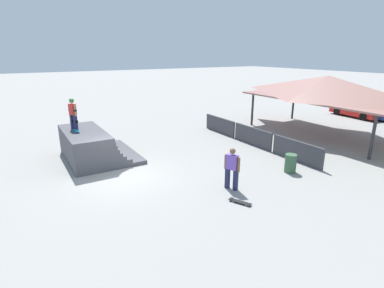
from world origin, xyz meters
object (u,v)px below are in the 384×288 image
Objects in this scene: bystander_walking at (232,167)px; trash_bin at (291,163)px; skateboard_on_deck at (76,131)px; parked_car_red at (356,110)px; skateboard_on_ground at (239,202)px; skater_on_deck at (73,112)px.

bystander_walking is 3.44m from trash_bin.
skateboard_on_deck reaches higher than trash_bin.
trash_bin is at bearing -62.82° from parked_car_red.
parked_car_red is at bearing 89.10° from skateboard_on_deck.
skateboard_on_ground is (7.61, 4.06, -1.52)m from skateboard_on_deck.
skateboard_on_deck is at bearing -129.24° from trash_bin.
parked_car_red is (-5.68, 14.43, 0.18)m from trash_bin.
trash_bin is at bearing -99.48° from skateboard_on_ground.
parked_car_red is at bearing -95.08° from skateboard_on_ground.
skater_on_deck is 0.37× the size of parked_car_red.
skater_on_deck reaches higher than parked_car_red.
bystander_walking is at bearing 13.51° from skater_on_deck.
skater_on_deck is at bearing -131.64° from trash_bin.
skater_on_deck reaches higher than skateboard_on_ground.
skateboard_on_ground is at bearing -63.97° from parked_car_red.
skateboard_on_ground is (1.11, -0.49, -0.89)m from bystander_walking.
parked_car_red is (0.82, 22.38, -0.98)m from skateboard_on_deck.
parked_car_red is at bearing 67.31° from skater_on_deck.
skateboard_on_deck is 0.96× the size of trash_bin.
skater_on_deck is 8.51m from bystander_walking.
trash_bin is at bearing -112.46° from bystander_walking.
bystander_walking reaches higher than skateboard_on_ground.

